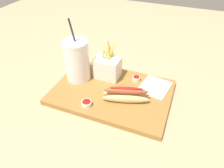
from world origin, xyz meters
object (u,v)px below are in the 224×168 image
napkin_stack (155,87)px  ketchup_cup_1 (87,103)px  soda_cup (77,61)px  ketchup_cup_2 (136,78)px  hot_dog_1 (126,95)px  fries_basket (108,67)px

napkin_stack → ketchup_cup_1: bearing=43.0°
soda_cup → ketchup_cup_2: 0.25m
ketchup_cup_2 → hot_dog_1: bearing=89.4°
ketchup_cup_1 → hot_dog_1: bearing=-146.8°
fries_basket → ketchup_cup_1: fries_basket is taller
soda_cup → ketchup_cup_2: (-0.23, -0.07, -0.07)m
hot_dog_1 → soda_cup: bearing=-14.3°
soda_cup → napkin_stack: (-0.31, -0.05, -0.08)m
ketchup_cup_1 → ketchup_cup_2: bearing=-120.4°
hot_dog_1 → ketchup_cup_2: hot_dog_1 is taller
fries_basket → hot_dog_1: 0.16m
ketchup_cup_1 → ketchup_cup_2: 0.24m
ketchup_cup_1 → soda_cup: bearing=-52.0°
fries_basket → ketchup_cup_1: bearing=89.5°
ketchup_cup_1 → napkin_stack: bearing=-137.0°
soda_cup → napkin_stack: soda_cup is taller
soda_cup → fries_basket: 0.13m
ketchup_cup_1 → ketchup_cup_2: size_ratio=1.15×
ketchup_cup_1 → ketchup_cup_2: (-0.12, -0.21, 0.00)m
hot_dog_1 → ketchup_cup_1: hot_dog_1 is taller
fries_basket → ketchup_cup_1: (0.00, 0.19, -0.04)m
ketchup_cup_1 → napkin_stack: (-0.20, -0.19, -0.01)m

